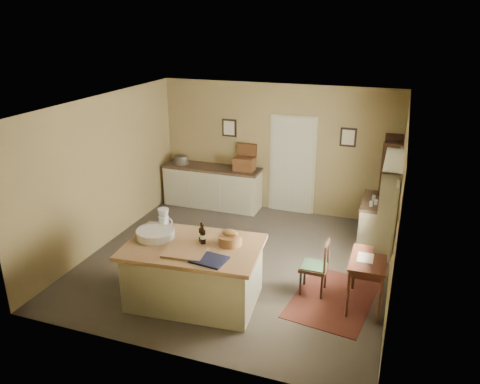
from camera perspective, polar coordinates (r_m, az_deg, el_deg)
The scene contains 16 objects.
ground at distance 8.13m, azimuth -0.43°, elevation -8.40°, with size 5.00×5.00×0.00m, color #4F463C.
wall_back at distance 9.85m, azimuth 4.49°, elevation 5.28°, with size 5.00×0.10×2.70m, color olive.
wall_front at distance 5.49m, azimuth -9.41°, elevation -7.93°, with size 5.00×0.10×2.70m, color olive.
wall_left at distance 8.70m, azimuth -16.17°, elevation 2.41°, with size 0.10×5.00×2.70m, color olive.
wall_right at distance 7.18m, azimuth 18.68°, elevation -1.74°, with size 0.10×5.00×2.70m, color olive.
ceiling at distance 7.22m, azimuth -0.49°, elevation 10.68°, with size 5.00×5.00×0.00m, color silver.
door at distance 9.82m, azimuth 6.37°, elevation 3.38°, with size 0.97×0.06×2.11m, color beige.
framed_prints at distance 9.69m, azimuth 5.67°, elevation 7.24°, with size 2.82×0.02×0.38m.
window at distance 6.92m, azimuth 18.19°, elevation -0.73°, with size 0.25×1.99×1.12m.
work_island at distance 6.91m, azimuth -5.68°, elevation -9.60°, with size 2.03×1.42×1.20m.
sideboard at distance 10.25m, azimuth -3.34°, elevation 0.84°, with size 2.15×0.61×1.18m.
rug at distance 7.28m, azimuth 11.27°, elevation -12.64°, with size 1.10×1.60×0.01m, color #542419.
writing_desk at distance 6.91m, azimuth 15.38°, elevation -8.55°, with size 0.51×0.83×0.82m.
desk_chair at distance 7.18m, azimuth 8.99°, elevation -9.06°, with size 0.40×0.40×0.85m, color black, non-canonical shape.
right_cabinet at distance 8.77m, azimuth 16.34°, elevation -3.73°, with size 0.59×1.06×0.99m.
shelving_unit at distance 9.20m, azimuth 17.85°, elevation 0.50°, with size 0.32×0.85×1.88m.
Camera 1 is at (2.41, -6.69, 3.95)m, focal length 35.00 mm.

